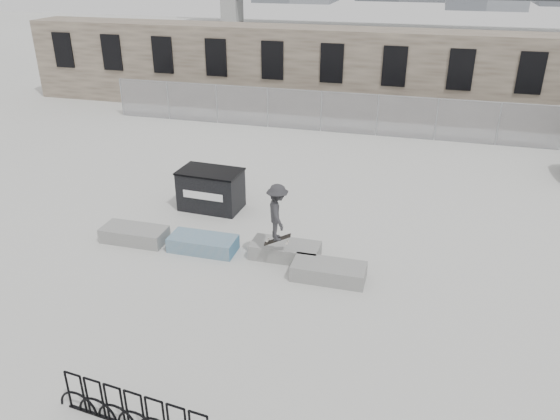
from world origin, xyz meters
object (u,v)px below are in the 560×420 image
object	(u,v)px
planter_center_left	(203,243)
bike_rack	(135,412)
planter_center_right	(285,250)
planter_offset	(329,271)
skateboarder	(277,213)
dumpster	(211,189)
planter_far_left	(134,234)

from	to	relation	value
planter_center_left	bike_rack	world-z (taller)	bike_rack
planter_center_right	planter_offset	bearing A→B (deg)	-29.11
planter_center_right	skateboarder	size ratio (longest dim) A/B	1.10
planter_center_left	bike_rack	distance (m)	6.82
planter_center_left	dumpster	size ratio (longest dim) A/B	0.91
planter_far_left	planter_center_right	xyz separation A→B (m)	(4.76, 0.25, 0.00)
skateboarder	planter_center_left	bearing A→B (deg)	57.69
planter_center_right	dumpster	distance (m)	4.28
bike_rack	planter_offset	bearing A→B (deg)	67.89
planter_center_right	dumpster	world-z (taller)	dumpster
dumpster	skateboarder	bearing A→B (deg)	-41.07
dumpster	planter_offset	bearing A→B (deg)	-32.37
bike_rack	planter_far_left	bearing A→B (deg)	119.14
planter_center_left	planter_center_right	size ratio (longest dim) A/B	1.00
planter_center_right	skateboarder	bearing A→B (deg)	-98.07
planter_center_left	skateboarder	size ratio (longest dim) A/B	1.10
planter_far_left	bike_rack	bearing A→B (deg)	-60.86
dumpster	bike_rack	world-z (taller)	dumpster
planter_center_right	dumpster	xyz separation A→B (m)	(-3.35, 2.62, 0.46)
planter_offset	bike_rack	size ratio (longest dim) A/B	0.56
planter_far_left	planter_center_right	size ratio (longest dim) A/B	1.00
bike_rack	planter_center_left	bearing A→B (deg)	102.16
planter_center_right	skateboarder	world-z (taller)	skateboarder
planter_center_right	planter_offset	xyz separation A→B (m)	(1.44, -0.80, 0.00)
planter_offset	skateboarder	world-z (taller)	skateboarder
planter_center_left	planter_center_right	distance (m)	2.49
planter_offset	planter_far_left	bearing A→B (deg)	174.94
planter_center_left	planter_offset	bearing A→B (deg)	-8.08
planter_center_left	planter_offset	distance (m)	3.96
planter_center_left	dumpster	distance (m)	3.03
planter_center_left	bike_rack	size ratio (longest dim) A/B	0.56
planter_offset	dumpster	world-z (taller)	dumpster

